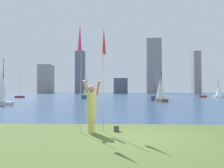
{
  "coord_description": "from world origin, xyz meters",
  "views": [
    {
      "loc": [
        -0.73,
        -7.49,
        1.63
      ],
      "look_at": [
        -1.43,
        13.46,
        2.22
      ],
      "focal_mm": 34.43,
      "sensor_mm": 36.0,
      "label": 1
    }
  ],
  "objects": [
    {
      "name": "skyline_tower_2",
      "position": [
        -0.07,
        91.28,
        3.53
      ],
      "size": [
        6.33,
        3.71,
        7.06
      ],
      "color": "#565B66",
      "rests_on": "ground"
    },
    {
      "name": "sailboat_3",
      "position": [
        -13.17,
        14.89,
        1.88
      ],
      "size": [
        2.0,
        1.03,
        5.02
      ],
      "color": "silver",
      "rests_on": "ground"
    },
    {
      "name": "sailboat_7",
      "position": [
        20.56,
        39.12,
        1.19
      ],
      "size": [
        1.52,
        2.82,
        3.86
      ],
      "color": "silver",
      "rests_on": "ground"
    },
    {
      "name": "sailboat_1",
      "position": [
        5.16,
        26.0,
        0.38
      ],
      "size": [
        1.92,
        0.88,
        5.01
      ],
      "color": "#333D51",
      "rests_on": "ground"
    },
    {
      "name": "sailboat_0",
      "position": [
        18.1,
        41.23,
        0.24
      ],
      "size": [
        1.98,
        1.51,
        3.36
      ],
      "color": "maroon",
      "rests_on": "ground"
    },
    {
      "name": "ground",
      "position": [
        0.0,
        50.95,
        -0.06
      ],
      "size": [
        120.0,
        138.0,
        0.12
      ],
      "color": "#475B28"
    },
    {
      "name": "skyline_tower_1",
      "position": [
        -19.24,
        93.44,
        10.01
      ],
      "size": [
        4.35,
        3.56,
        20.01
      ],
      "color": "slate",
      "rests_on": "ground"
    },
    {
      "name": "skyline_tower_0",
      "position": [
        -36.63,
        96.38,
        6.96
      ],
      "size": [
        6.35,
        6.74,
        13.92
      ],
      "color": "gray",
      "rests_on": "ground"
    },
    {
      "name": "skyline_tower_3",
      "position": [
        15.22,
        93.24,
        12.68
      ],
      "size": [
        6.76,
        6.73,
        25.36
      ],
      "color": "gray",
      "rests_on": "ground"
    },
    {
      "name": "skyline_tower_4",
      "position": [
        36.04,
        95.99,
        10.04
      ],
      "size": [
        3.36,
        4.47,
        20.07
      ],
      "color": "gray",
      "rests_on": "ground"
    },
    {
      "name": "sailboat_2",
      "position": [
        -21.5,
        36.63,
        0.32
      ],
      "size": [
        1.77,
        1.73,
        5.6
      ],
      "color": "maroon",
      "rests_on": "ground"
    },
    {
      "name": "person",
      "position": [
        -1.79,
        0.71,
        0.99
      ],
      "size": [
        0.74,
        0.55,
        2.02
      ],
      "rotation": [
        0.0,
        0.0,
        0.31
      ],
      "color": "#D8CC66",
      "rests_on": "ground"
    },
    {
      "name": "bag",
      "position": [
        -0.84,
        1.01,
        0.12
      ],
      "size": [
        0.2,
        0.2,
        0.23
      ],
      "color": "#4C4742",
      "rests_on": "ground"
    },
    {
      "name": "sailboat_5",
      "position": [
        5.11,
        22.92,
        1.69
      ],
      "size": [
        1.54,
        2.67,
        4.39
      ],
      "color": "brown",
      "rests_on": "ground"
    },
    {
      "name": "kite_flag_left",
      "position": [
        -2.23,
        0.61,
        3.51
      ],
      "size": [
        0.16,
        0.43,
        4.18
      ],
      "color": "#B2B2B7",
      "rests_on": "ground"
    },
    {
      "name": "kite_flag_right",
      "position": [
        -1.35,
        1.21,
        3.52
      ],
      "size": [
        0.16,
        0.76,
        4.2
      ],
      "color": "#B2B2B7",
      "rests_on": "ground"
    },
    {
      "name": "sailboat_4",
      "position": [
        -6.65,
        31.4,
        1.81
      ],
      "size": [
        2.26,
        1.71,
        5.38
      ],
      "color": "#2D6084",
      "rests_on": "ground"
    }
  ]
}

